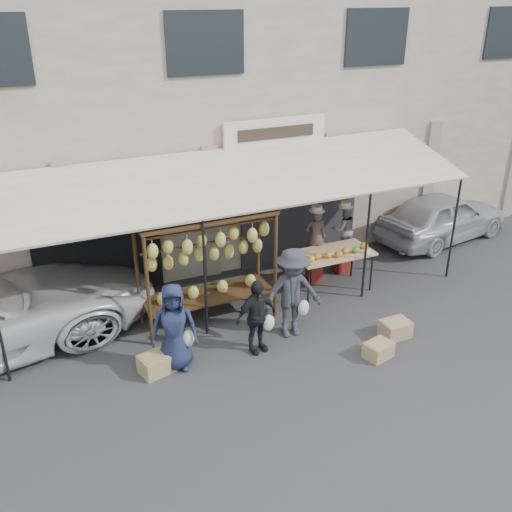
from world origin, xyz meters
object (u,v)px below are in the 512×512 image
at_px(produce_table, 334,254).
at_px(vendor_right, 344,229).
at_px(banana_rack, 207,248).
at_px(crate_near_b, 395,329).
at_px(customer_right, 292,293).
at_px(vendor_left, 316,237).
at_px(customer_left, 174,327).
at_px(crate_far, 156,364).
at_px(crate_near_a, 378,350).
at_px(customer_mid, 256,317).
at_px(sedan, 442,216).

bearing_deg(produce_table, vendor_right, 45.98).
height_order(banana_rack, crate_near_b, banana_rack).
bearing_deg(crate_near_b, vendor_right, 78.37).
height_order(banana_rack, customer_right, banana_rack).
xyz_separation_m(vendor_left, customer_left, (-3.78, -1.85, -0.27)).
relative_size(produce_table, crate_far, 3.10).
bearing_deg(banana_rack, crate_near_a, -46.28).
bearing_deg(vendor_left, banana_rack, 33.33).
distance_m(customer_right, crate_near_b, 2.08).
xyz_separation_m(produce_table, vendor_left, (-0.11, 0.58, 0.18)).
bearing_deg(crate_near_a, customer_left, 160.26).
bearing_deg(customer_right, produce_table, 40.06).
bearing_deg(vendor_right, crate_near_b, 87.12).
relative_size(banana_rack, customer_left, 1.64).
height_order(vendor_right, crate_far, vendor_right).
bearing_deg(customer_right, vendor_left, 53.36).
xyz_separation_m(customer_mid, crate_far, (-1.81, 0.11, -0.54)).
xyz_separation_m(crate_near_a, sedan, (4.63, 3.76, 0.50)).
relative_size(customer_mid, crate_near_b, 2.66).
relative_size(produce_table, sedan, 0.45).
xyz_separation_m(produce_table, customer_right, (-1.61, -1.18, 0.01)).
bearing_deg(produce_table, crate_far, -163.21).
xyz_separation_m(banana_rack, vendor_left, (2.73, 0.66, -0.50)).
xyz_separation_m(crate_near_a, crate_near_b, (0.69, 0.43, 0.02)).
xyz_separation_m(vendor_left, customer_right, (-1.50, -1.76, -0.18)).
height_order(crate_near_b, crate_far, crate_far).
bearing_deg(vendor_left, crate_far, 43.96).
relative_size(crate_near_a, crate_far, 0.87).
xyz_separation_m(vendor_right, customer_mid, (-3.15, -2.13, -0.35)).
bearing_deg(banana_rack, crate_near_b, -33.37).
distance_m(banana_rack, vendor_left, 2.85).
xyz_separation_m(banana_rack, sedan, (6.92, 1.36, -0.92)).
distance_m(vendor_right, customer_right, 3.02).
bearing_deg(crate_near_b, banana_rack, 146.63).
xyz_separation_m(vendor_left, vendor_right, (0.83, 0.16, -0.01)).
relative_size(vendor_right, crate_near_a, 2.43).
bearing_deg(banana_rack, customer_left, -131.41).
relative_size(customer_right, crate_near_b, 3.35).
height_order(customer_left, crate_near_b, customer_left).
xyz_separation_m(crate_far, sedan, (8.32, 2.56, 0.48)).
bearing_deg(customer_right, crate_near_a, -46.83).
relative_size(customer_left, customer_mid, 1.13).
relative_size(banana_rack, sedan, 0.69).
distance_m(vendor_left, vendor_right, 0.84).
distance_m(banana_rack, vendor_right, 3.68).
bearing_deg(produce_table, customer_right, -143.74).
height_order(customer_right, sedan, customer_right).
distance_m(vendor_right, customer_mid, 3.81).
height_order(vendor_right, customer_left, vendor_right).
relative_size(vendor_left, customer_mid, 0.92).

